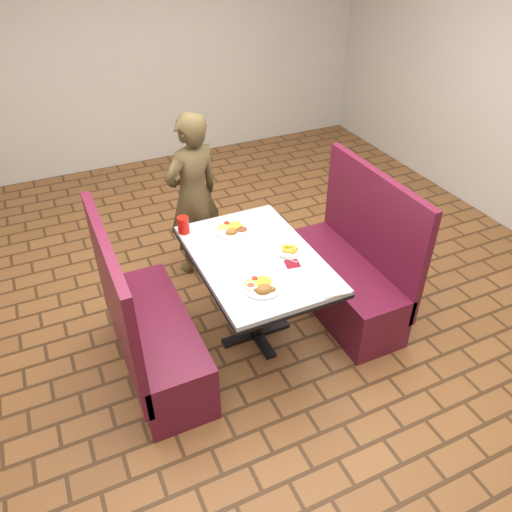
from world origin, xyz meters
The scene contains 15 objects.
room centered at (0.00, 0.00, 1.91)m, with size 7.00×7.04×2.82m.
dining_table centered at (0.00, 0.00, 0.65)m, with size 0.81×1.21×0.75m.
booth_bench_left centered at (-0.80, 0.00, 0.33)m, with size 0.47×1.20×1.17m.
booth_bench_right centered at (0.80, 0.00, 0.33)m, with size 0.47×1.20×1.17m.
diner_person centered at (-0.10, 1.05, 0.72)m, with size 0.53×0.35×1.44m, color brown.
near_dinner_plate centered at (-0.12, -0.33, 0.78)m, with size 0.26×0.26×0.08m.
far_dinner_plate centered at (-0.02, 0.37, 0.77)m, with size 0.27×0.27×0.07m.
plantain_plate centered at (0.24, -0.04, 0.76)m, with size 0.18×0.18×0.03m.
maroon_napkin centered at (0.18, -0.19, 0.75)m, with size 0.10×0.10×0.00m, color maroon.
spoon_utensil centered at (0.18, -0.14, 0.76)m, with size 0.01×0.14×0.00m, color silver.
red_tumbler centered at (-0.35, 0.50, 0.81)m, with size 0.08×0.08×0.13m, color red.
paper_napkin centered at (0.29, -0.53, 0.76)m, with size 0.19×0.14×0.01m, color white.
knife_utensil centered at (-0.10, -0.34, 0.76)m, with size 0.01×0.16×0.00m, color silver.
fork_utensil centered at (-0.08, -0.39, 0.76)m, with size 0.01×0.15×0.00m, color silver.
lettuce_shreds centered at (0.04, 0.06, 0.75)m, with size 0.28×0.32×0.00m, color #A1CE52, non-canonical shape.
Camera 1 is at (-1.18, -2.53, 2.74)m, focal length 35.00 mm.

